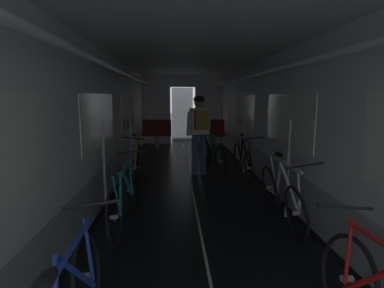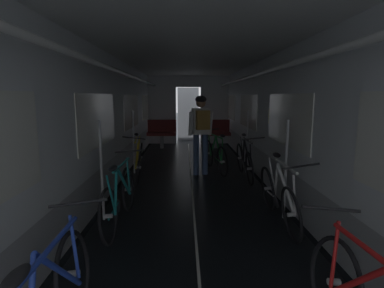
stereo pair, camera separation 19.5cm
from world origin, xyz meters
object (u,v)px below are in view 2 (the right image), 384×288
bicycle_yellow (139,159)px  person_cyclist_aisle (201,126)px  bicycle_teal (119,198)px  bicycle_green_in_aisle (215,155)px  bicycle_black (245,160)px  bicycle_white (278,196)px  bench_seat_far_right (215,131)px  bench_seat_far_left (162,131)px

bicycle_yellow → person_cyclist_aisle: bearing=6.4°
bicycle_teal → person_cyclist_aisle: (1.22, 2.62, 0.69)m
bicycle_teal → bicycle_green_in_aisle: size_ratio=1.01×
bicycle_yellow → bicycle_black: (2.23, -0.17, 0.00)m
bicycle_white → bicycle_green_in_aisle: size_ratio=1.01×
bench_seat_far_right → person_cyclist_aisle: size_ratio=0.57×
bench_seat_far_right → person_cyclist_aisle: 3.64m
bench_seat_far_left → bicycle_teal: (-0.10, -6.16, -0.18)m
bicycle_teal → bicycle_white: size_ratio=1.00×
bicycle_white → person_cyclist_aisle: (-0.91, 2.60, 0.69)m
bicycle_teal → person_cyclist_aisle: 2.97m
bench_seat_far_right → bench_seat_far_left: bearing=180.0°
bicycle_yellow → bicycle_green_in_aisle: (1.67, 0.42, 0.00)m
bicycle_teal → bench_seat_far_left: bearing=89.1°
bicycle_white → bicycle_black: (-0.01, 2.28, 0.00)m
bench_seat_far_left → bicycle_yellow: bearing=-93.2°
bicycle_yellow → bicycle_green_in_aisle: size_ratio=1.01×
bicycle_white → bicycle_yellow: bicycle_white is taller
bench_seat_far_left → bicycle_yellow: (-0.21, -3.69, -0.19)m
bench_seat_far_left → bench_seat_far_right: 1.80m
bench_seat_far_right → bicycle_teal: size_ratio=0.58×
bicycle_white → bicycle_teal: bearing=-179.5°
bench_seat_far_right → bicycle_teal: bearing=-107.1°
bicycle_yellow → bicycle_black: bearing=-4.4°
bicycle_teal → bicycle_white: bearing=0.5°
bench_seat_far_right → bicycle_black: 3.87m
bench_seat_far_left → bicycle_white: bearing=-71.7°
bicycle_black → bicycle_green_in_aisle: bicycle_black is taller
bench_seat_far_right → bicycle_green_in_aisle: bearing=-95.8°
person_cyclist_aisle → bicycle_yellow: bearing=-173.6°
person_cyclist_aisle → bicycle_green_in_aisle: size_ratio=1.04×
bicycle_teal → bicycle_white: bicycle_white is taller
bicycle_teal → person_cyclist_aisle: size_ratio=0.98×
bicycle_yellow → bicycle_black: size_ratio=1.00×
bicycle_white → bicycle_black: bicycle_white is taller
bench_seat_far_right → bicycle_green_in_aisle: 3.29m
bench_seat_far_left → person_cyclist_aisle: person_cyclist_aisle is taller
bench_seat_far_left → bicycle_teal: bearing=-90.9°
bicycle_white → bicycle_black: 2.28m
bench_seat_far_left → person_cyclist_aisle: bearing=-72.4°
bench_seat_far_right → bicycle_yellow: bearing=-118.5°
bench_seat_far_left → bicycle_teal: bench_seat_far_left is taller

